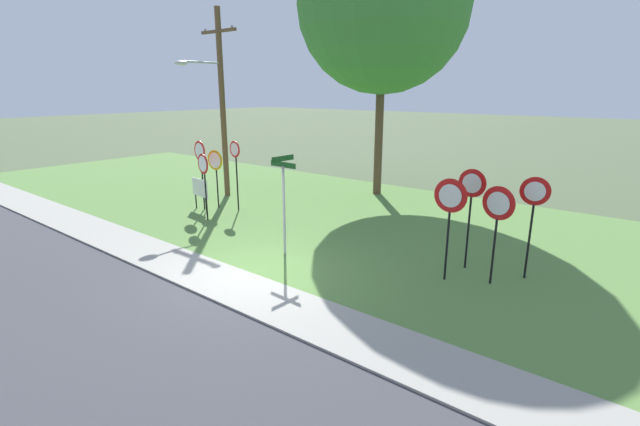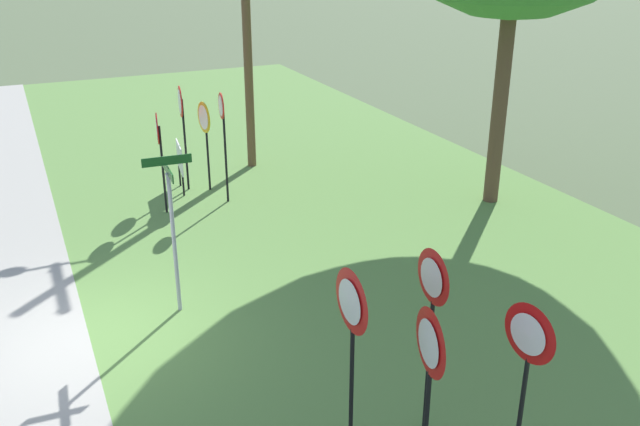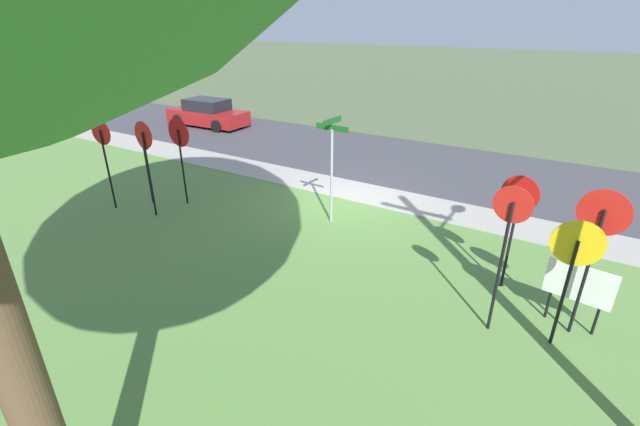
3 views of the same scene
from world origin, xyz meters
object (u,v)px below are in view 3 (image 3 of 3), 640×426
at_px(yield_sign_near_right, 104,144).
at_px(yield_sign_far_left, 144,143).
at_px(yield_sign_far_right, 180,140).
at_px(notice_board, 579,287).
at_px(stop_sign_far_center, 574,257).
at_px(stop_sign_near_left, 517,208).
at_px(stop_sign_far_left, 598,232).
at_px(parked_sedan_distant, 208,114).
at_px(stop_sign_near_right, 507,232).
at_px(yield_sign_near_left, 146,146).
at_px(street_name_post, 332,162).

relative_size(yield_sign_near_right, yield_sign_far_left, 1.06).
xyz_separation_m(yield_sign_far_left, yield_sign_far_right, (-0.98, -0.48, 0.11)).
relative_size(yield_sign_far_right, notice_board, 2.07).
distance_m(stop_sign_far_center, yield_sign_near_right, 11.63).
xyz_separation_m(stop_sign_near_left, yield_sign_near_right, (10.54, 1.72, 0.18)).
relative_size(stop_sign_far_left, yield_sign_near_right, 1.04).
bearing_deg(notice_board, parked_sedan_distant, -18.28).
relative_size(notice_board, parked_sedan_distant, 0.29).
xyz_separation_m(stop_sign_far_center, yield_sign_far_right, (10.07, -1.01, 0.25)).
xyz_separation_m(yield_sign_near_right, yield_sign_far_right, (-1.55, -1.36, 0.00)).
bearing_deg(parked_sedan_distant, stop_sign_near_right, 148.34).
distance_m(stop_sign_far_left, parked_sedan_distant, 19.37).
bearing_deg(yield_sign_near_left, stop_sign_far_center, -177.89).
relative_size(stop_sign_near_left, street_name_post, 0.85).
bearing_deg(stop_sign_far_center, yield_sign_near_right, -4.00).
bearing_deg(yield_sign_far_left, yield_sign_near_left, 155.61).
height_order(stop_sign_near_left, yield_sign_far_right, yield_sign_far_right).
distance_m(stop_sign_near_left, notice_board, 1.75).
height_order(stop_sign_far_center, street_name_post, street_name_post).
distance_m(stop_sign_far_left, stop_sign_far_center, 0.64).
bearing_deg(stop_sign_near_left, street_name_post, 0.36).
height_order(stop_sign_near_left, street_name_post, street_name_post).
relative_size(stop_sign_far_center, yield_sign_far_right, 0.90).
bearing_deg(parked_sedan_distant, stop_sign_near_left, 152.61).
bearing_deg(yield_sign_near_right, street_name_post, -165.54).
xyz_separation_m(street_name_post, parked_sedan_distant, (11.44, -6.75, -1.10)).
height_order(stop_sign_far_left, yield_sign_near_left, stop_sign_far_left).
bearing_deg(notice_board, street_name_post, -7.18).
height_order(yield_sign_near_left, parked_sedan_distant, yield_sign_near_left).
bearing_deg(yield_sign_far_right, stop_sign_near_left, -178.18).
xyz_separation_m(stop_sign_far_left, notice_board, (0.03, -0.15, -1.16)).
bearing_deg(yield_sign_near_right, stop_sign_near_right, 172.35).
distance_m(stop_sign_far_left, yield_sign_near_right, 11.90).
bearing_deg(street_name_post, yield_sign_near_left, 29.26).
distance_m(stop_sign_near_right, yield_sign_near_right, 10.61).
relative_size(stop_sign_far_center, notice_board, 1.86).
xyz_separation_m(yield_sign_far_right, parked_sedan_distant, (7.07, -7.90, -1.34)).
relative_size(stop_sign_far_left, street_name_post, 0.95).
xyz_separation_m(yield_sign_near_left, yield_sign_far_right, (-0.11, -1.07, -0.06)).
bearing_deg(yield_sign_near_left, yield_sign_far_left, -32.32).
bearing_deg(parked_sedan_distant, yield_sign_far_right, 129.56).
bearing_deg(parked_sedan_distant, yield_sign_near_right, 118.55).
bearing_deg(notice_board, yield_sign_far_right, 5.16).
distance_m(yield_sign_near_right, yield_sign_far_left, 1.05).
distance_m(stop_sign_near_left, yield_sign_far_left, 10.01).
xyz_separation_m(yield_sign_near_left, yield_sign_far_left, (0.87, -0.59, -0.17)).
bearing_deg(stop_sign_far_center, parked_sedan_distant, -33.19).
distance_m(yield_sign_near_left, yield_sign_near_right, 1.47).
height_order(yield_sign_near_left, yield_sign_near_right, yield_sign_near_left).
bearing_deg(yield_sign_near_right, yield_sign_far_left, -131.36).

